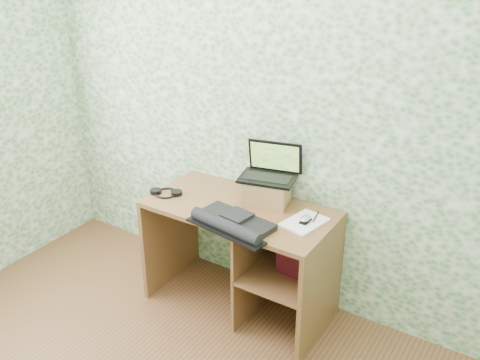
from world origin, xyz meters
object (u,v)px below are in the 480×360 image
Objects in this scene: laptop at (271,169)px; desk at (252,245)px; notepad at (304,222)px; riser at (267,191)px; keyboard at (232,223)px.

desk is at bearing -116.58° from laptop.
desk is 4.42× the size of notepad.
desk is at bearing -107.32° from riser.
riser reaches higher than notepad.
notepad is (0.32, -0.15, -0.21)m from laptop.
laptop reaches higher than riser.
notepad reaches higher than desk.
riser is at bearing -103.30° from laptop.
notepad is at bearing -38.25° from laptop.
desk is 0.45m from notepad.
keyboard is 2.02× the size of notepad.
desk is 0.37m from riser.
riser is at bearing 95.20° from keyboard.
laptop reaches higher than desk.
laptop is 0.41m from notepad.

